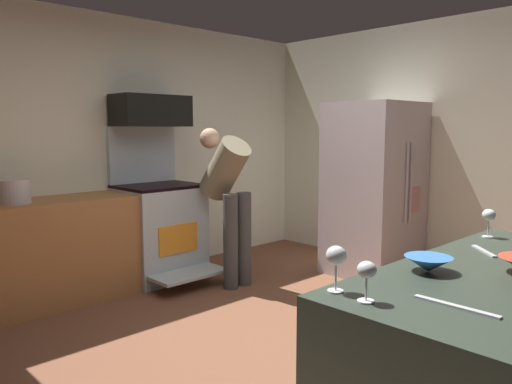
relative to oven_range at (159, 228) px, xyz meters
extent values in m
cube|color=brown|center=(-0.30, -1.97, -0.52)|extent=(5.20, 4.80, 0.02)
cube|color=beige|center=(-0.30, 0.37, 0.79)|extent=(5.20, 0.12, 2.60)
cube|color=beige|center=(2.24, -1.97, 0.79)|extent=(0.12, 4.80, 2.60)
cube|color=#A5693A|center=(-1.20, 0.01, -0.06)|extent=(2.40, 0.60, 0.90)
cube|color=silver|center=(0.00, -0.01, -0.05)|extent=(0.76, 0.64, 0.92)
cube|color=black|center=(0.00, -0.01, 0.43)|extent=(0.76, 0.64, 0.03)
cube|color=silver|center=(0.00, 0.28, 0.73)|extent=(0.76, 0.06, 0.57)
cube|color=orange|center=(0.00, -0.33, -0.06)|extent=(0.44, 0.01, 0.28)
cube|color=silver|center=(0.00, -0.50, -0.37)|extent=(0.72, 0.34, 0.03)
cube|color=black|center=(0.00, 0.09, 1.17)|extent=(0.74, 0.38, 0.31)
cube|color=#BEB0B6|center=(1.73, -1.37, 0.37)|extent=(0.87, 0.76, 1.77)
cylinder|color=#BEB0B6|center=(1.69, -1.76, 0.46)|extent=(0.02, 0.02, 0.79)
cylinder|color=#BEB0B6|center=(1.77, -1.76, 0.46)|extent=(0.02, 0.02, 0.79)
cube|color=tan|center=(1.89, -1.75, 0.28)|extent=(0.20, 0.01, 0.26)
cylinder|color=#434343|center=(0.29, -0.76, -0.06)|extent=(0.14, 0.14, 0.90)
cylinder|color=#434343|center=(0.46, -0.76, -0.06)|extent=(0.14, 0.14, 0.90)
cylinder|color=gray|center=(0.37, -0.59, 0.61)|extent=(0.30, 0.59, 0.63)
sphere|color=tan|center=(0.37, -0.36, 0.90)|extent=(0.20, 0.20, 0.20)
cube|color=#2B352B|center=(-0.51, -3.47, -0.06)|extent=(1.76, 0.80, 0.90)
cone|color=#336BB6|center=(-0.75, -3.25, 0.42)|extent=(0.20, 0.20, 0.06)
cylinder|color=silver|center=(-1.26, -3.28, 0.39)|extent=(0.06, 0.06, 0.01)
cylinder|color=silver|center=(-1.26, -3.28, 0.44)|extent=(0.01, 0.01, 0.08)
ellipsoid|color=silver|center=(-1.26, -3.28, 0.51)|extent=(0.07, 0.07, 0.06)
cylinder|color=silver|center=(-1.25, -3.14, 0.39)|extent=(0.06, 0.06, 0.01)
cylinder|color=silver|center=(-1.25, -3.14, 0.44)|extent=(0.01, 0.01, 0.10)
ellipsoid|color=silver|center=(-1.25, -3.14, 0.53)|extent=(0.08, 0.08, 0.07)
cylinder|color=silver|center=(0.11, -3.15, 0.39)|extent=(0.06, 0.06, 0.01)
cylinder|color=silver|center=(0.11, -3.15, 0.44)|extent=(0.01, 0.01, 0.09)
ellipsoid|color=silver|center=(0.11, -3.15, 0.52)|extent=(0.07, 0.07, 0.06)
cube|color=#B7BABF|center=(-0.24, -3.27, 0.39)|extent=(0.18, 0.18, 0.01)
cube|color=#B7BABF|center=(-1.09, -3.52, 0.39)|extent=(0.02, 0.30, 0.01)
cylinder|color=#BEB9B9|center=(-1.36, 0.01, 0.49)|extent=(0.28, 0.28, 0.20)
camera|label=1|loc=(-2.70, -4.22, 0.99)|focal=34.90mm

